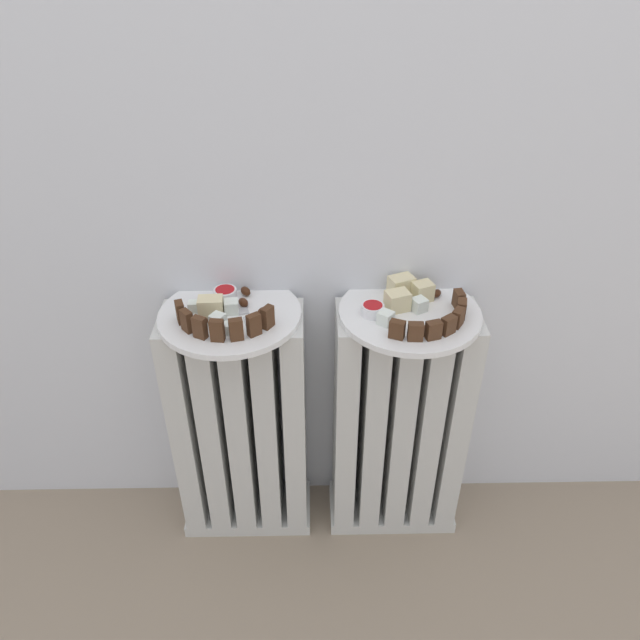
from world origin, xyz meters
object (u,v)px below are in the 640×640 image
fork (246,319)px  radiator_right (398,426)px  jam_bowl_right (373,309)px  jam_bowl_left (225,293)px  plate_right (410,313)px  plate_left (230,315)px  radiator_left (242,428)px

fork → radiator_right: bearing=5.0°
jam_bowl_right → radiator_right: bearing=9.3°
jam_bowl_left → fork: (0.05, -0.08, -0.01)m
jam_bowl_left → jam_bowl_right: 0.29m
plate_right → jam_bowl_left: size_ratio=5.97×
plate_left → radiator_right: bearing=0.0°
plate_right → radiator_right: bearing=180.0°
radiator_left → fork: (0.03, -0.03, 0.31)m
radiator_right → plate_left: bearing=180.0°
radiator_left → radiator_right: 0.34m
jam_bowl_left → jam_bowl_right: jam_bowl_right is taller
fork → plate_right: bearing=5.0°
radiator_right → jam_bowl_right: 0.33m
plate_left → jam_bowl_left: size_ratio=5.97×
jam_bowl_left → jam_bowl_right: (0.29, -0.07, 0.00)m
plate_left → jam_bowl_right: 0.27m
jam_bowl_left → plate_left: bearing=-75.6°
radiator_right → fork: bearing=-175.0°
radiator_left → fork: size_ratio=5.88×
radiator_left → plate_right: 0.46m
radiator_right → jam_bowl_right: (-0.07, -0.01, 0.32)m
radiator_right → plate_left: (-0.34, 0.00, 0.30)m
fork → plate_left: bearing=140.7°
jam_bowl_right → fork: size_ratio=0.45×
fork → jam_bowl_left: bearing=120.2°
plate_right → jam_bowl_left: bearing=171.5°
radiator_left → plate_left: (-0.00, 0.00, 0.30)m
radiator_left → plate_right: (0.34, 0.00, 0.30)m
radiator_right → plate_right: 0.30m
jam_bowl_left → plate_right: bearing=-8.5°
radiator_right → fork: (-0.31, -0.03, 0.31)m
jam_bowl_right → jam_bowl_left: bearing=167.1°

